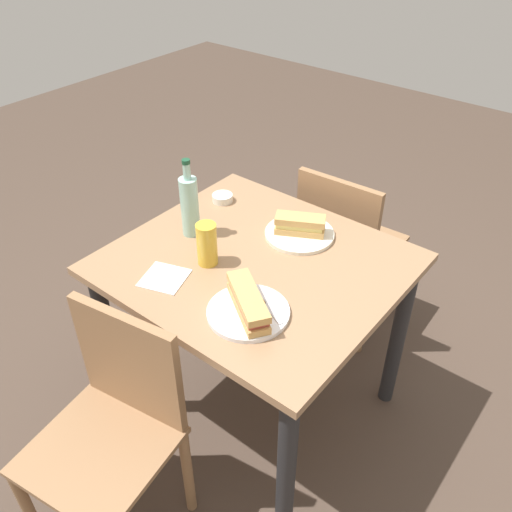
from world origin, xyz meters
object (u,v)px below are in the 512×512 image
Objects in this scene: dining_table at (256,289)px; baguette_sandwich_far at (248,302)px; knife_far at (264,304)px; plate_near at (299,234)px; baguette_sandwich_near at (300,225)px; olive_bowl at (222,198)px; beer_glass at (207,244)px; water_bottle at (190,205)px; chair_far at (344,244)px; plate_far at (248,312)px; chair_near at (115,421)px; knife_near at (298,223)px.

baguette_sandwich_far reaches higher than dining_table.
knife_far reaches higher than dining_table.
baguette_sandwich_near is at bearing -97.13° from plate_near.
beer_glass is at bearing -55.45° from olive_bowl.
water_bottle is (-0.32, -0.24, 0.07)m from baguette_sandwich_near.
dining_table is at bearing 42.26° from beer_glass.
plate_far is at bearing -80.23° from chair_far.
baguette_sandwich_near reaches higher than olive_bowl.
beer_glass reaches higher than chair_near.
baguette_sandwich_near is at bearing -86.39° from chair_far.
plate_far is (0.20, 0.41, 0.28)m from chair_near.
plate_far is at bearing -41.87° from olive_bowl.
chair_far is at bearing 48.07° from olive_bowl.
chair_far is 0.82m from water_bottle.
knife_far is 0.67m from olive_bowl.
water_bottle is (-0.47, 0.16, 0.10)m from knife_far.
knife_near is at bearing 129.62° from baguette_sandwich_near.
water_bottle is (-0.45, 0.21, 0.07)m from baguette_sandwich_far.
plate_near is at bearing 109.96° from knife_far.
knife_near is 0.35m from olive_bowl.
beer_glass reaches higher than plate_far.
baguette_sandwich_far is (0.15, -0.23, 0.18)m from dining_table.
knife_far is (0.17, -0.81, 0.29)m from chair_far.
plate_near is at bearing 65.36° from beer_glass.
knife_near is at bearing 91.36° from dining_table.
baguette_sandwich_near is (0.08, 0.85, 0.32)m from chair_near.
plate_near is 0.04m from baguette_sandwich_near.
beer_glass is (-0.27, 0.12, 0.03)m from baguette_sandwich_far.
plate_far is (0.12, -0.45, -0.04)m from baguette_sandwich_near.
chair_near is 0.77m from water_bottle.
chair_near reaches higher than baguette_sandwich_near.
dining_table is at bearing 85.33° from chair_near.
knife_far is at bearing -12.05° from beer_glass.
water_bottle reaches higher than plate_far.
baguette_sandwich_near and baguette_sandwich_far have the same top height.
plate_far is at bearing -112.55° from knife_far.
plate_near is (0.03, -0.41, 0.28)m from chair_far.
olive_bowl is (-0.51, 0.46, -0.03)m from baguette_sandwich_far.
knife_near is at bearing 129.62° from plate_near.
olive_bowl is (-0.06, 0.25, -0.11)m from water_bottle.
baguette_sandwich_near reaches higher than plate_far.
plate_near is 0.42m from knife_far.
baguette_sandwich_near is at bearing 84.57° from chair_near.
baguette_sandwich_near is at bearing 65.36° from beer_glass.
knife_far is 0.31m from beer_glass.
beer_glass is 0.42m from olive_bowl.
chair_near is 0.63m from beer_glass.
water_bottle is (-0.29, -0.28, 0.10)m from knife_near.
knife_far is at bearing 63.82° from chair_near.
chair_near is at bearing -116.63° from plate_far.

